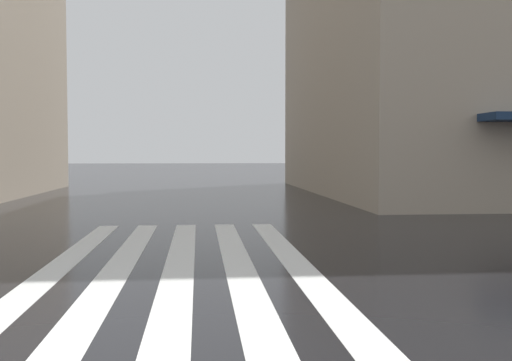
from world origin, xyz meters
name	(u,v)px	position (x,y,z in m)	size (l,w,h in m)	color
zebra_crossing	(178,275)	(4.00, -1.05, 0.00)	(13.00, 4.50, 0.01)	silver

